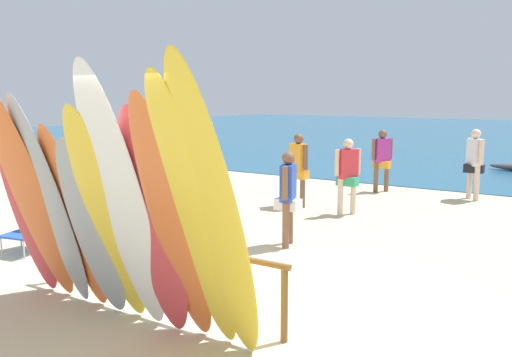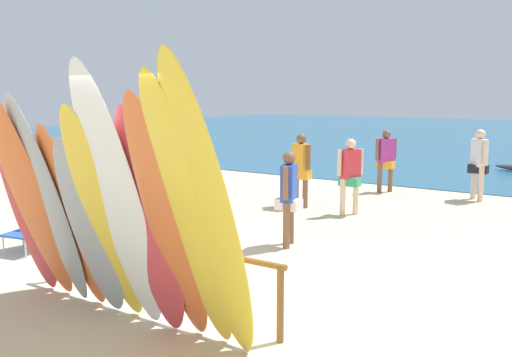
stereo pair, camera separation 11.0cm
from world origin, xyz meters
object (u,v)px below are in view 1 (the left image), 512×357
Objects in this scene: surfboard_white_6 at (123,204)px; surfboard_orange_3 at (74,220)px; surfboard_red_0 at (27,210)px; beachgoer_midbeach at (348,171)px; beach_chair_red at (30,223)px; surfboard_orange_1 at (30,197)px; surfboard_grey_2 at (50,204)px; surfboard_rack at (157,254)px; beach_chair_striped at (117,196)px; beach_chair_blue at (123,208)px; surfboard_grey_4 at (92,230)px; surfboard_red_7 at (155,226)px; beachgoer_photographing at (475,159)px; surfboard_orange_8 at (173,225)px; beachgoer_by_water at (288,192)px; surfboard_yellow_5 at (107,219)px; beachgoer_near_rack at (298,165)px; surfboard_yellow_10 at (215,217)px; beachgoer_strolling at (382,156)px; surfboard_yellow_9 at (195,220)px.

surfboard_orange_3 is at bearing 167.29° from surfboard_white_6.
beachgoer_midbeach is at bearing 71.71° from surfboard_red_0.
surfboard_orange_1 is at bearing -45.37° from beach_chair_red.
surfboard_grey_2 is at bearing -15.34° from surfboard_red_0.
beach_chair_striped is at bearing 141.98° from surfboard_rack.
beach_chair_blue is (-2.73, 2.12, -0.18)m from surfboard_rack.
surfboard_red_7 is at bearing -3.87° from surfboard_grey_4.
surfboard_orange_8 is at bearing 135.70° from beachgoer_photographing.
beachgoer_by_water reaches higher than surfboard_rack.
beach_chair_red is (-3.97, 1.30, -0.77)m from surfboard_orange_8.
surfboard_white_6 is at bearing -6.18° from surfboard_orange_3.
surfboard_grey_4 is 0.86× the size of surfboard_yellow_5.
surfboard_grey_4 is (-0.27, -0.64, 0.37)m from surfboard_rack.
surfboard_red_7 is at bearing -139.14° from beachgoer_midbeach.
surfboard_rack is at bearing -53.92° from beach_chair_blue.
surfboard_white_6 reaches higher than surfboard_red_7.
surfboard_yellow_5 is (0.88, -0.01, -0.05)m from surfboard_grey_2.
surfboard_yellow_5 is 6.47m from beachgoer_near_rack.
surfboard_rack is 2.94m from beachgoer_by_water.
beach_chair_striped is (-2.52, 3.59, -0.82)m from surfboard_orange_1.
beach_chair_blue is at bearing 150.38° from surfboard_yellow_10.
surfboard_grey_4 is at bearing -65.89° from beach_chair_striped.
beachgoer_near_rack is (-0.99, 6.30, -0.10)m from surfboard_grey_4.
surfboard_grey_2 is 1.65× the size of beachgoer_strolling.
surfboard_grey_4 is 6.38m from beachgoer_near_rack.
surfboard_red_0 is at bearing -179.65° from surfboard_yellow_9.
surfboard_red_0 reaches higher than beachgoer_by_water.
surfboard_orange_8 reaches higher than beach_chair_blue.
surfboard_yellow_9 is 3.33× the size of beach_chair_red.
beachgoer_by_water is at bearing 110.72° from surfboard_yellow_9.
surfboard_red_7 reaches higher than surfboard_rack.
beachgoer_strolling is at bearing 92.58° from surfboard_rack.
surfboard_red_0 is at bearing -176.13° from surfboard_orange_3.
surfboard_grey_2 is 1.20× the size of surfboard_grey_4.
surfboard_white_6 is at bearing -11.44° from surfboard_red_0.
surfboard_yellow_10 is at bearing -28.54° from beach_chair_red.
beach_chair_striped is at bearing 130.15° from surfboard_grey_4.
surfboard_orange_3 is 1.49m from surfboard_orange_8.
surfboard_grey_2 is 0.31m from surfboard_orange_3.
beachgoer_near_rack is at bearing 51.26° from beach_chair_blue.
surfboard_yellow_9 reaches higher than surfboard_rack.
surfboard_grey_2 reaches higher than beachgoer_by_water.
beach_chair_red is (-3.11, 0.61, -0.19)m from surfboard_rack.
beachgoer_photographing is 7.72m from beach_chair_blue.
beach_chair_red is (-1.97, 1.33, -0.82)m from surfboard_orange_1.
beach_chair_striped is (-2.79, 3.54, -0.76)m from surfboard_grey_2.
surfboard_orange_3 is 1.05× the size of surfboard_grey_4.
surfboard_grey_4 is at bearing -5.21° from surfboard_orange_3.
surfboard_white_6 reaches higher than beach_chair_striped.
surfboard_red_7 is 0.85m from surfboard_yellow_10.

